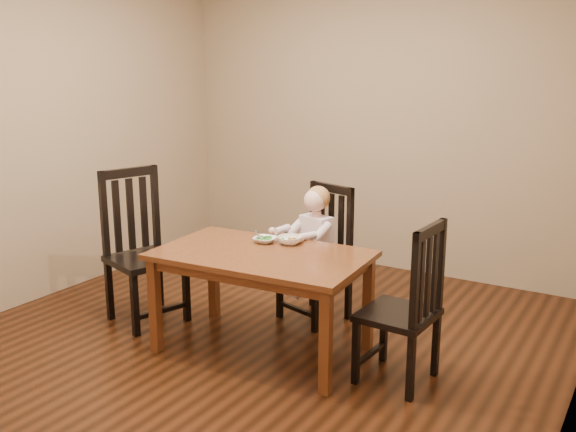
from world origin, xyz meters
The scene contains 9 objects.
room centered at (0.00, 0.00, 1.35)m, with size 4.01×4.01×2.71m.
dining_table centered at (0.10, -0.12, 0.61)m, with size 1.42×0.91×0.69m.
chair_child centered at (0.15, 0.59, 0.48)m, with size 0.53×0.52×1.01m.
chair_left centered at (-0.96, -0.12, 0.54)m, with size 0.59×0.61×1.13m.
chair_right centered at (1.09, -0.05, 0.48)m, with size 0.44×0.46×1.00m.
toddler centered at (0.14, 0.54, 0.62)m, with size 0.31×0.39×0.53m, color silver, non-canonical shape.
bowl_peas centered at (-0.01, 0.09, 0.70)m, with size 0.15×0.15×0.04m, color white.
bowl_veg centered at (0.16, 0.15, 0.71)m, with size 0.17×0.17×0.05m, color white.
fork centered at (-0.04, 0.07, 0.73)m, with size 0.12×0.08×0.05m.
Camera 1 is at (2.34, -3.46, 1.91)m, focal length 40.00 mm.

